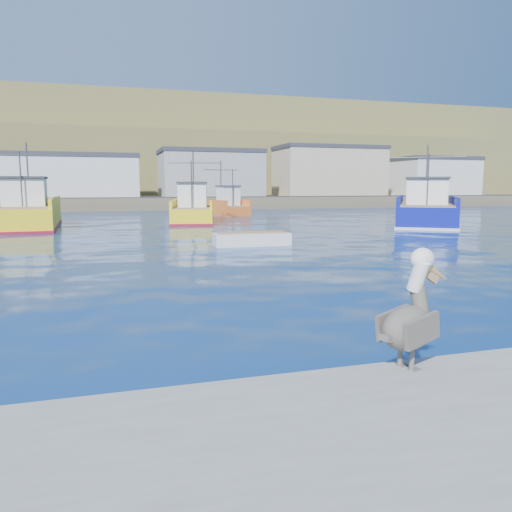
{
  "coord_description": "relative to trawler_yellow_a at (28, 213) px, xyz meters",
  "views": [
    {
      "loc": [
        -5.51,
        -9.52,
        3.2
      ],
      "look_at": [
        -1.32,
        4.45,
        1.15
      ],
      "focal_mm": 35.0,
      "sensor_mm": 36.0,
      "label": 1
    }
  ],
  "objects": [
    {
      "name": "ground",
      "position": [
        11.37,
        -32.89,
        -1.12
      ],
      "size": [
        260.0,
        260.0,
        0.0
      ],
      "primitive_type": "plane",
      "color": "navy",
      "rests_on": "ground"
    },
    {
      "name": "skiff_mid",
      "position": [
        13.36,
        -16.56,
        -0.84
      ],
      "size": [
        4.16,
        1.61,
        0.89
      ],
      "color": "silver",
      "rests_on": "ground"
    },
    {
      "name": "trawler_yellow_a",
      "position": [
        0.0,
        0.0,
        0.0
      ],
      "size": [
        5.85,
        12.94,
        6.7
      ],
      "color": "yellow",
      "rests_on": "ground"
    },
    {
      "name": "trawler_blue",
      "position": [
        31.55,
        -6.27,
        0.01
      ],
      "size": [
        10.96,
        13.21,
        6.72
      ],
      "color": "#0A1387",
      "rests_on": "ground"
    },
    {
      "name": "boat_orange",
      "position": [
        18.54,
        11.99,
        -0.12
      ],
      "size": [
        4.36,
        8.1,
        6.0
      ],
      "color": "orange",
      "rests_on": "ground"
    },
    {
      "name": "trawler_yellow_b",
      "position": [
        13.33,
        2.17,
        -0.14
      ],
      "size": [
        5.54,
        10.68,
        6.37
      ],
      "color": "yellow",
      "rests_on": "ground"
    },
    {
      "name": "pelican",
      "position": [
        10.13,
        -36.2,
        0.15
      ],
      "size": [
        1.43,
        0.86,
        1.8
      ],
      "color": "#595451",
      "rests_on": "dock"
    },
    {
      "name": "far_shore",
      "position": [
        11.38,
        76.31,
        7.86
      ],
      "size": [
        200.0,
        81.0,
        24.0
      ],
      "color": "brown",
      "rests_on": "ground"
    }
  ]
}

